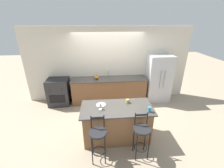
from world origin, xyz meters
name	(u,v)px	position (x,y,z in m)	size (l,w,h in m)	color
ground_plane	(110,106)	(0.00, 0.00, 0.00)	(18.00, 18.00, 0.00)	tan
wall_back	(108,65)	(0.00, 0.68, 1.35)	(6.00, 0.07, 2.70)	beige
back_counter	(109,90)	(0.00, 0.37, 0.46)	(2.71, 0.67, 0.92)	brown
sink_faucet	(109,73)	(0.00, 0.57, 1.06)	(0.02, 0.13, 0.22)	#ADAFB5
kitchen_island	(117,123)	(0.06, -1.58, 0.46)	(1.76, 0.84, 0.92)	brown
refrigerator	(158,78)	(1.83, 0.33, 0.87)	(0.86, 0.69, 1.74)	#BCBCC1
oven_range	(59,92)	(-1.82, 0.34, 0.48)	(0.74, 0.67, 0.96)	#28282B
bar_stool_near	(98,137)	(-0.41, -2.22, 0.62)	(0.37, 0.37, 1.07)	black
bar_stool_far	(142,134)	(0.52, -2.20, 0.62)	(0.37, 0.37, 1.07)	black
dinner_plate	(101,105)	(-0.33, -1.44, 0.93)	(0.25, 0.25, 0.02)	beige
wine_glass	(100,105)	(-0.35, -1.63, 1.05)	(0.08, 0.08, 0.18)	white
coffee_mug	(127,101)	(0.35, -1.38, 0.97)	(0.12, 0.09, 0.09)	#C1B251
tumbler_cup	(149,109)	(0.78, -1.83, 0.98)	(0.08, 0.08, 0.13)	teal
pumpkin_decoration	(97,77)	(-0.45, 0.34, 0.99)	(0.16, 0.16, 0.15)	orange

